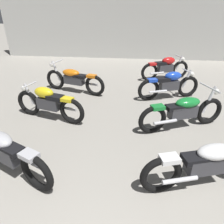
% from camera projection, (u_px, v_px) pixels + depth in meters
% --- Properties ---
extents(back_wall, '(13.14, 0.24, 3.60)m').
position_uv_depth(back_wall, '(128.00, 22.00, 10.50)').
color(back_wall, '#B2B2AD').
rests_on(back_wall, ground).
extents(motorcycle_left_row_1, '(2.02, 1.08, 0.97)m').
position_uv_depth(motorcycle_left_row_1, '(4.00, 151.00, 3.54)').
color(motorcycle_left_row_1, black).
rests_on(motorcycle_left_row_1, ground).
extents(motorcycle_left_row_2, '(1.93, 0.69, 0.88)m').
position_uv_depth(motorcycle_left_row_2, '(48.00, 102.00, 5.23)').
color(motorcycle_left_row_2, black).
rests_on(motorcycle_left_row_2, ground).
extents(motorcycle_left_row_3, '(2.11, 0.87, 0.97)m').
position_uv_depth(motorcycle_left_row_3, '(74.00, 79.00, 6.84)').
color(motorcycle_left_row_3, black).
rests_on(motorcycle_left_row_3, ground).
extents(motorcycle_right_row_1, '(2.11, 0.90, 0.97)m').
position_uv_depth(motorcycle_right_row_1, '(208.00, 163.00, 3.27)').
color(motorcycle_right_row_1, black).
rests_on(motorcycle_right_row_1, ground).
extents(motorcycle_right_row_2, '(2.04, 1.03, 0.97)m').
position_uv_depth(motorcycle_right_row_2, '(183.00, 111.00, 4.84)').
color(motorcycle_right_row_2, black).
rests_on(motorcycle_right_row_2, ground).
extents(motorcycle_right_row_3, '(1.90, 0.78, 0.88)m').
position_uv_depth(motorcycle_right_row_3, '(169.00, 84.00, 6.38)').
color(motorcycle_right_row_3, black).
rests_on(motorcycle_right_row_3, ground).
extents(motorcycle_right_row_4, '(1.86, 0.85, 0.88)m').
position_uv_depth(motorcycle_right_row_4, '(166.00, 68.00, 8.02)').
color(motorcycle_right_row_4, black).
rests_on(motorcycle_right_row_4, ground).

